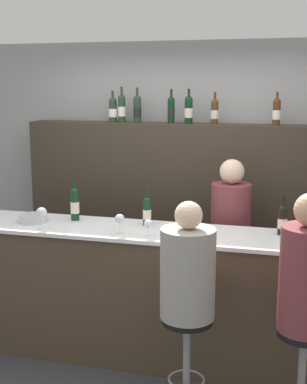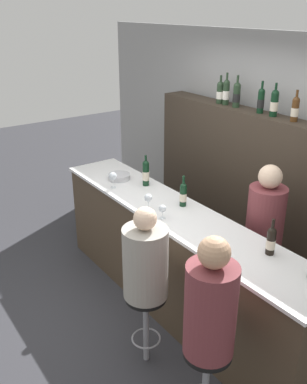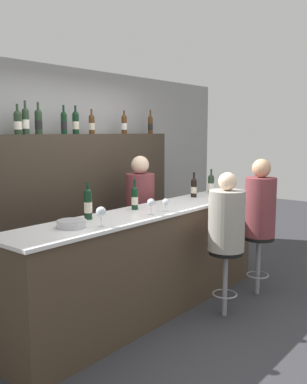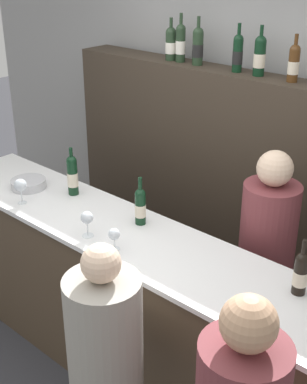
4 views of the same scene
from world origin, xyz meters
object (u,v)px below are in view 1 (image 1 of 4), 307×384
Objects in this scene: wine_bottle_counter_1 at (147,211)px; wine_bottle_backbar_0 at (113,110)px; wine_bottle_backbar_4 at (189,109)px; bar_stool_left at (187,339)px; metal_bowl at (33,218)px; bar_stool_right at (303,353)px; bartender at (230,255)px; guest_seated_left at (188,269)px; wine_glass_0 at (42,213)px; wine_bottle_backbar_5 at (215,111)px; wine_bottle_backbar_1 at (122,108)px; wine_glass_1 at (120,220)px; wine_bottle_counter_0 at (75,204)px; wine_glass_2 at (148,225)px; wine_bottle_backbar_2 at (137,109)px; wine_bottle_backbar_6 at (277,111)px; wine_bottle_counter_2 at (282,219)px.

wine_bottle_backbar_0 reaches higher than wine_bottle_counter_1.
wine_bottle_backbar_4 reaches higher than bar_stool_left.
bar_stool_right is (2.17, -0.63, -0.58)m from metal_bowl.
guest_seated_left is at bearing -95.70° from bartender.
wine_bottle_backbar_4 is 1.77m from wine_glass_0.
bartender is at bearing -66.35° from wine_bottle_backbar_5.
bar_stool_right is at bearing 0.00° from guest_seated_left.
wine_glass_0 is (-0.23, -1.33, -0.76)m from wine_bottle_backbar_1.
wine_bottle_counter_1 is 0.45× the size of bar_stool_left.
bar_stool_right is at bearing 0.00° from bar_stool_left.
metal_bowl is 1.56m from guest_seated_left.
wine_bottle_backbar_1 reaches higher than wine_glass_1.
wine_bottle_counter_0 is 0.49× the size of bar_stool_left.
wine_glass_2 is 0.62m from guest_seated_left.
wine_bottle_counter_1 is 1.33m from wine_bottle_backbar_2.
wine_bottle_counter_1 is at bearing 107.44° from wine_glass_2.
wine_bottle_backbar_1 reaches higher than wine_bottle_backbar_6.
wine_bottle_counter_1 reaches higher than metal_bowl.
wine_bottle_counter_0 is at bearing -134.42° from wine_bottle_backbar_5.
wine_bottle_backbar_1 is 0.67m from wine_bottle_backbar_4.
wine_bottle_counter_1 is 0.45× the size of bar_stool_right.
wine_bottle_counter_0 is 1.13× the size of wine_bottle_backbar_5.
wine_bottle_backbar_1 is at bearing 107.41° from wine_glass_1.
wine_bottle_backbar_0 is (-0.63, 1.02, 0.75)m from wine_bottle_counter_1.
wine_bottle_backbar_6 is at bearing 0.00° from wine_bottle_backbar_4.
wine_bottle_backbar_0 is 1.83m from bartender.
wine_bottle_backbar_5 is (0.76, -0.00, -0.01)m from wine_bottle_backbar_2.
wine_bottle_counter_1 is 1.27m from wine_bottle_backbar_4.
wine_glass_2 is at bearing -161.75° from wine_bottle_counter_2.
guest_seated_left is (1.13, -1.79, -0.93)m from wine_bottle_backbar_0.
wine_glass_0 is at bearing 160.15° from guest_seated_left.
wine_bottle_backbar_5 reaches higher than guest_seated_left.
guest_seated_left is at bearing -57.43° from wine_bottle_counter_1.
wine_glass_1 is at bearing 143.58° from bar_stool_left.
wine_bottle_backbar_4 is 0.48× the size of bar_stool_left.
wine_bottle_backbar_2 is 1.03× the size of wine_bottle_backbar_4.
metal_bowl is (-1.06, -1.16, -0.85)m from wine_bottle_backbar_4.
wine_glass_0 is 1.50m from bar_stool_left.
wine_bottle_counter_2 is 2.11m from wine_bottle_backbar_0.
wine_glass_1 is (-1.18, -0.32, -0.00)m from wine_bottle_counter_2.
wine_bottle_backbar_0 is at bearing 84.33° from wine_glass_0.
wine_glass_2 is at bearing 158.21° from bar_stool_right.
guest_seated_left is (-0.45, -1.79, -0.94)m from wine_bottle_backbar_6.
wine_bottle_backbar_5 is (1.01, -0.00, -0.00)m from wine_bottle_backbar_0.
wine_bottle_backbar_0 is 0.94× the size of wine_bottle_backbar_4.
wine_bottle_backbar_6 reaches higher than bartender.
wine_bottle_backbar_4 is 0.21× the size of bartender.
wine_bottle_counter_1 is 0.99× the size of wine_bottle_backbar_0.
bartender is (1.25, -0.55, -1.22)m from wine_bottle_backbar_0.
wine_bottle_backbar_1 is 0.91m from wine_bottle_backbar_5.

